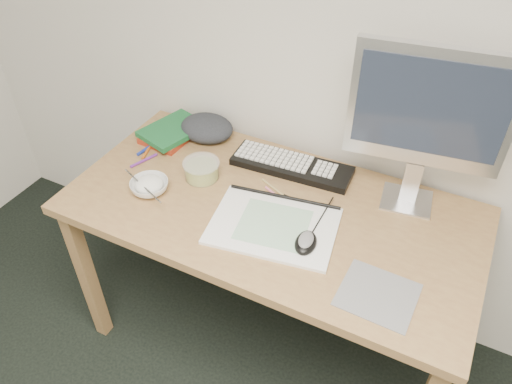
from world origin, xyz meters
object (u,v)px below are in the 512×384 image
Objects in this scene: desk at (270,225)px; monitor at (429,113)px; sketchpad at (273,226)px; rice_bowl at (150,187)px; keyboard at (292,166)px.

monitor is at bearing 30.66° from desk.
rice_bowl reaches higher than sketchpad.
sketchpad is 0.59m from monitor.
sketchpad is at bearing -145.53° from monitor.
sketchpad is at bearing -80.35° from keyboard.
monitor reaches higher than rice_bowl.
rice_bowl is (-0.42, -0.12, 0.10)m from desk.
keyboard reaches higher than desk.
keyboard reaches higher than sketchpad.
sketchpad is 3.01× the size of rice_bowl.
rice_bowl is at bearing -164.43° from desk.
sketchpad reaches higher than desk.
monitor reaches higher than desk.
keyboard is (-0.02, 0.23, 0.10)m from desk.
keyboard is 3.32× the size of rice_bowl.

